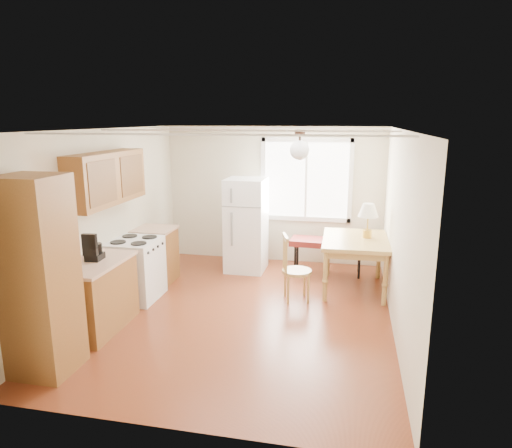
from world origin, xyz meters
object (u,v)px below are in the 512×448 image
(bench, at_px, (328,244))
(dining_table, at_px, (355,245))
(chair, at_px, (291,264))
(refrigerator, at_px, (246,225))

(bench, distance_m, dining_table, 0.84)
(dining_table, relative_size, chair, 1.36)
(bench, bearing_deg, chair, -105.97)
(refrigerator, relative_size, bench, 1.25)
(bench, bearing_deg, dining_table, -53.59)
(chair, bearing_deg, bench, 54.42)
(bench, bearing_deg, refrigerator, -172.73)
(refrigerator, relative_size, dining_table, 1.22)
(dining_table, bearing_deg, refrigerator, 161.50)
(refrigerator, bearing_deg, chair, -51.99)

